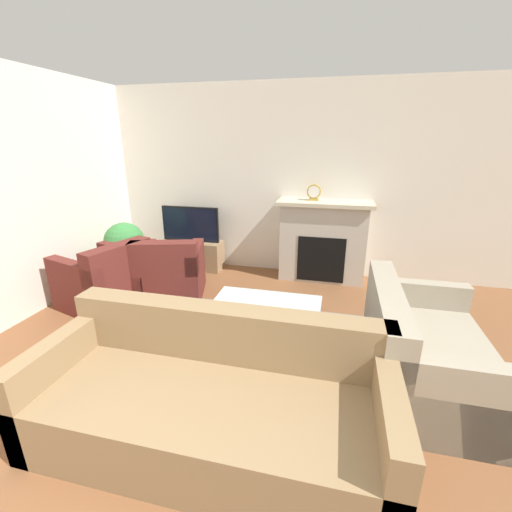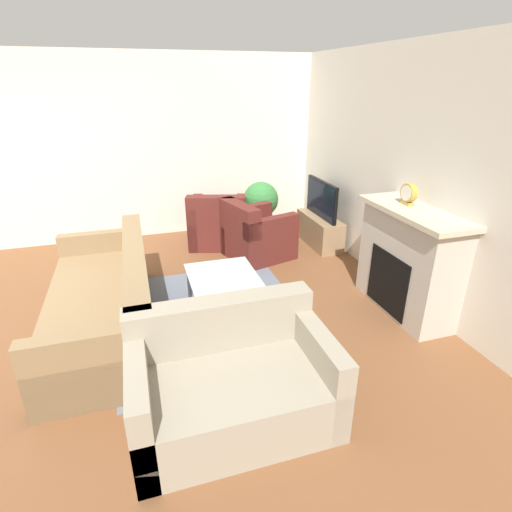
{
  "view_description": "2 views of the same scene",
  "coord_description": "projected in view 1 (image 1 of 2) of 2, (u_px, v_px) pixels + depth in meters",
  "views": [
    {
      "loc": [
        0.91,
        -0.57,
        1.94
      ],
      "look_at": [
        0.09,
        2.82,
        0.75
      ],
      "focal_mm": 24.0,
      "sensor_mm": 36.0,
      "label": 1
    },
    {
      "loc": [
        3.89,
        1.55,
        2.3
      ],
      "look_at": [
        0.53,
        2.59,
        0.75
      ],
      "focal_mm": 28.0,
      "sensor_mm": 36.0,
      "label": 2
    }
  ],
  "objects": [
    {
      "name": "couch_sectional",
      "position": [
        212.0,
        402.0,
        2.27
      ],
      "size": [
        2.31,
        0.95,
        0.82
      ],
      "color": "#8C704C",
      "rests_on": "ground_plane"
    },
    {
      "name": "couch_loveseat",
      "position": [
        422.0,
        353.0,
        2.78
      ],
      "size": [
        0.91,
        1.42,
        0.82
      ],
      "rotation": [
        0.0,
        0.0,
        1.57
      ],
      "color": "#9E937F",
      "rests_on": "ground_plane"
    },
    {
      "name": "wall_back",
      "position": [
        276.0,
        182.0,
        5.0
      ],
      "size": [
        7.9,
        0.06,
        2.7
      ],
      "color": "silver",
      "rests_on": "ground_plane"
    },
    {
      "name": "fireplace",
      "position": [
        323.0,
        239.0,
        4.85
      ],
      "size": [
        1.3,
        0.49,
        1.14
      ],
      "color": "#BCB2A3",
      "rests_on": "ground_plane"
    },
    {
      "name": "tv",
      "position": [
        190.0,
        224.0,
        5.22
      ],
      "size": [
        0.9,
        0.06,
        0.53
      ],
      "color": "black",
      "rests_on": "tv_stand"
    },
    {
      "name": "area_rug",
      "position": [
        261.0,
        352.0,
        3.29
      ],
      "size": [
        2.26,
        1.92,
        0.0
      ],
      "color": "slate",
      "rests_on": "ground_plane"
    },
    {
      "name": "armchair_accent",
      "position": [
        170.0,
        275.0,
        4.34
      ],
      "size": [
        0.98,
        1.0,
        0.82
      ],
      "rotation": [
        0.0,
        0.0,
        3.42
      ],
      "color": "#5B231E",
      "rests_on": "ground_plane"
    },
    {
      "name": "tv_stand",
      "position": [
        192.0,
        254.0,
        5.38
      ],
      "size": [
        0.96,
        0.35,
        0.44
      ],
      "color": "#997A56",
      "rests_on": "ground_plane"
    },
    {
      "name": "mantel_clock",
      "position": [
        314.0,
        192.0,
        4.68
      ],
      "size": [
        0.19,
        0.07,
        0.22
      ],
      "color": "#B79338",
      "rests_on": "fireplace"
    },
    {
      "name": "coffee_table",
      "position": [
        265.0,
        309.0,
        3.31
      ],
      "size": [
        1.06,
        0.72,
        0.41
      ],
      "color": "#333338",
      "rests_on": "ground_plane"
    },
    {
      "name": "armchair_by_window",
      "position": [
        106.0,
        283.0,
        4.12
      ],
      "size": [
        1.06,
        1.04,
        0.82
      ],
      "rotation": [
        0.0,
        0.0,
        -1.86
      ],
      "color": "#5B231E",
      "rests_on": "ground_plane"
    },
    {
      "name": "potted_plant",
      "position": [
        125.0,
        244.0,
        4.76
      ],
      "size": [
        0.55,
        0.55,
        0.86
      ],
      "color": "#47474C",
      "rests_on": "ground_plane"
    }
  ]
}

